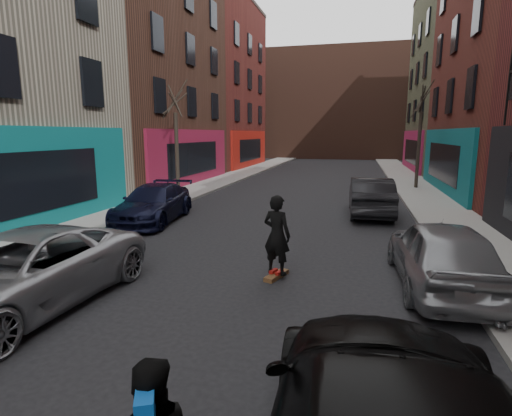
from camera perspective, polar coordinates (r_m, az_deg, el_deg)
The scene contains 12 objects.
sidewalk_left at distance 32.41m, azimuth -2.06°, elevation 4.94°, with size 2.50×84.00×0.13m, color gray.
sidewalk_right at distance 31.33m, azimuth 20.53°, elevation 4.08°, with size 2.50×84.00×0.13m, color gray.
buildings_left at distance 24.04m, azimuth -31.22°, elevation 21.13°, with size 12.00×56.00×16.50m, color #571A19.
building_far at distance 57.16m, azimuth 11.74°, elevation 14.15°, with size 40.00×10.00×14.00m, color #47281E.
tree_left_far at distance 20.99m, azimuth -11.34°, elevation 10.73°, with size 2.00×2.00×6.50m, color black, non-canonical shape.
tree_right_far at distance 25.20m, azimuth 22.39°, elevation 10.43°, with size 2.00×2.00×6.80m, color black, non-canonical shape.
parked_left_far at distance 8.70m, azimuth -30.56°, elevation -7.91°, with size 2.40×5.20×1.45m, color #94969C.
parked_left_end at distance 15.43m, azimuth -14.45°, elevation 0.65°, with size 1.92×4.72×1.37m, color black.
parked_right_far at distance 9.37m, azimuth 24.97°, elevation -5.96°, with size 1.78×4.43×1.51m, color gray.
parked_right_end at distance 16.81m, azimuth 16.04°, elevation 1.62°, with size 1.61×4.61×1.52m, color black.
skateboard at distance 9.31m, azimuth 2.94°, elevation -9.61°, with size 0.22×0.80×0.10m, color brown.
skateboarder at distance 9.02m, azimuth 2.99°, elevation -3.85°, with size 0.67×0.44×1.83m, color black.
Camera 1 is at (2.78, -0.97, 3.27)m, focal length 28.00 mm.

